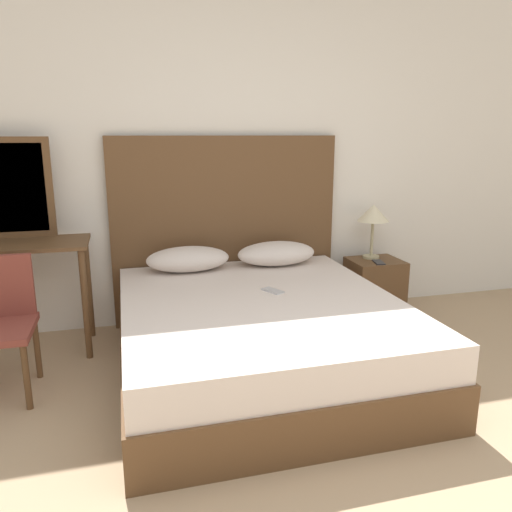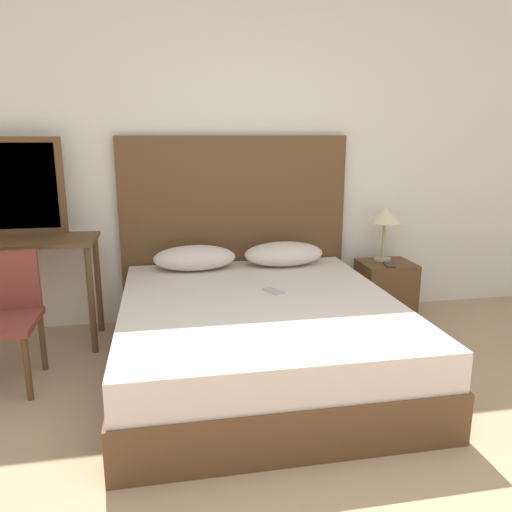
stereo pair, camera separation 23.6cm
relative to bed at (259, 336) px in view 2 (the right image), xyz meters
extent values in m
cube|color=white|center=(0.14, 1.08, 1.11)|extent=(10.00, 0.06, 2.70)
cube|color=brown|center=(0.00, 0.00, -0.10)|extent=(1.71, 1.95, 0.28)
cube|color=silver|center=(0.00, 0.00, 0.14)|extent=(1.67, 1.91, 0.21)
cube|color=brown|center=(0.00, 1.00, 0.49)|extent=(1.79, 0.05, 1.47)
ellipsoid|color=silver|center=(-0.34, 0.76, 0.34)|extent=(0.61, 0.33, 0.18)
ellipsoid|color=silver|center=(0.34, 0.76, 0.34)|extent=(0.61, 0.33, 0.18)
cube|color=#B7B7BC|center=(0.12, 0.12, 0.25)|extent=(0.13, 0.17, 0.01)
cube|color=brown|center=(1.21, 0.77, -0.01)|extent=(0.42, 0.37, 0.47)
cylinder|color=tan|center=(1.20, 0.84, 0.24)|extent=(0.14, 0.14, 0.02)
cylinder|color=tan|center=(1.20, 0.84, 0.39)|extent=(0.02, 0.02, 0.29)
cone|color=beige|center=(1.20, 0.84, 0.61)|extent=(0.26, 0.26, 0.14)
cube|color=#232328|center=(1.18, 0.68, 0.23)|extent=(0.10, 0.16, 0.01)
cube|color=brown|center=(-1.56, 0.69, 0.52)|extent=(1.08, 0.48, 0.02)
cylinder|color=brown|center=(-1.07, 0.49, 0.14)|extent=(0.04, 0.04, 0.75)
cylinder|color=brown|center=(-1.07, 0.88, 0.14)|extent=(0.04, 0.04, 0.75)
cube|color=brown|center=(-1.56, 0.90, 0.88)|extent=(0.63, 0.03, 0.69)
cube|color=#B2BCC6|center=(-1.56, 0.89, 0.88)|extent=(0.54, 0.01, 0.60)
cube|color=brown|center=(-1.54, 0.28, 0.37)|extent=(0.41, 0.04, 0.37)
cylinder|color=brown|center=(-1.35, -0.11, -0.05)|extent=(0.04, 0.04, 0.38)
cylinder|color=brown|center=(-1.35, 0.27, -0.05)|extent=(0.04, 0.04, 0.38)
camera|label=1|loc=(-0.79, -2.83, 1.24)|focal=35.00mm
camera|label=2|loc=(-0.56, -2.88, 1.24)|focal=35.00mm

